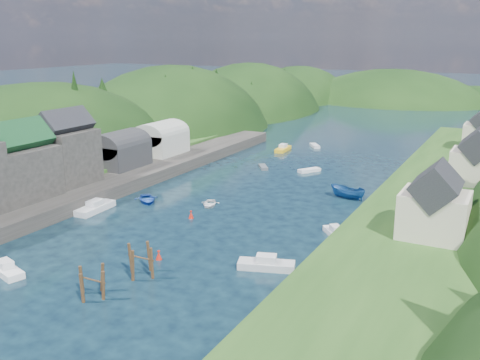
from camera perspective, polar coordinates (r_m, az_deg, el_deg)
The scene contains 14 objects.
ground at distance 95.89m, azimuth 6.18°, elevation 0.71°, with size 600.00×600.00×0.00m, color black.
hillside_left at distance 140.32m, azimuth -7.25°, elevation 1.90°, with size 44.00×245.56×52.00m.
far_hills at distance 215.75m, azimuth 18.89°, elevation 5.07°, with size 103.00×68.00×44.00m.
hill_trees at distance 106.78m, azimuth 9.58°, elevation 8.14°, with size 92.12×148.25×12.45m.
quay_left at distance 84.16m, azimuth -17.25°, elevation -1.23°, with size 12.00×110.00×2.00m, color #2D2B28.
terrace_left_grass at distance 89.08m, azimuth -20.46°, elevation -0.46°, with size 12.00×110.00×2.50m, color #234719.
boat_sheds at distance 98.23m, azimuth -10.47°, elevation 4.04°, with size 7.00×21.00×7.50m.
terrace_right at distance 80.16m, azimuth 20.24°, elevation -2.14°, with size 16.00×120.00×2.40m, color #234719.
right_bank_cottages at distance 86.81m, azimuth 23.26°, elevation 2.00°, with size 9.00×59.24×8.41m.
piling_cluster_near at distance 52.73m, azimuth -15.47°, elevation -10.76°, with size 3.17×2.96×3.44m.
piling_cluster_far at distance 55.77m, azimuth -10.49°, elevation -8.71°, with size 3.23×3.01×3.90m.
channel_buoy_near at distance 59.64m, azimuth -8.66°, elevation -7.96°, with size 0.70×0.70×1.10m.
channel_buoy_far at distance 72.16m, azimuth -5.25°, elevation -3.71°, with size 0.70×0.70×1.10m.
moored_boats at distance 72.26m, azimuth -4.52°, elevation -3.57°, with size 37.60×90.59×2.12m.
Camera 1 is at (34.21, -36.41, 23.62)m, focal length 40.00 mm.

